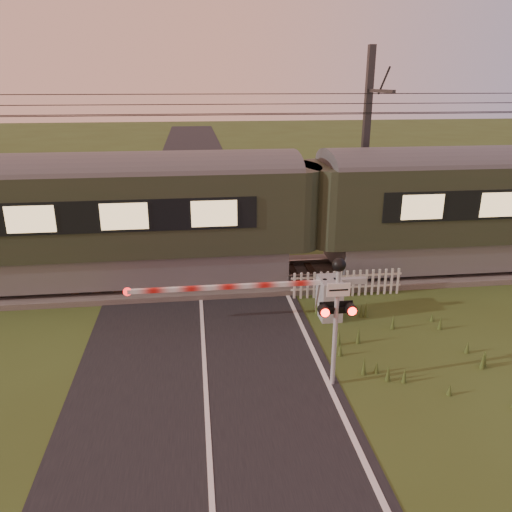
{
  "coord_description": "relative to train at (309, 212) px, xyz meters",
  "views": [
    {
      "loc": [
        -0.08,
        -9.5,
        6.45
      ],
      "look_at": [
        1.53,
        3.2,
        1.97
      ],
      "focal_mm": 35.0,
      "sensor_mm": 36.0,
      "label": 1
    }
  ],
  "objects": [
    {
      "name": "train",
      "position": [
        0.0,
        0.0,
        0.0
      ],
      "size": [
        43.58,
        3.01,
        4.06
      ],
      "color": "slate",
      "rests_on": "ground"
    },
    {
      "name": "picket_fence",
      "position": [
        0.84,
        -1.89,
        -1.88
      ],
      "size": [
        3.58,
        0.07,
        0.86
      ],
      "color": "silver",
      "rests_on": "ground"
    },
    {
      "name": "boom_gate",
      "position": [
        -0.4,
        -3.25,
        -1.66
      ],
      "size": [
        6.82,
        0.9,
        1.2
      ],
      "color": "gray",
      "rests_on": "ground"
    },
    {
      "name": "crossing_signal",
      "position": [
        -0.92,
        -6.62,
        -0.24
      ],
      "size": [
        0.77,
        0.34,
        3.02
      ],
      "color": "gray",
      "rests_on": "ground"
    },
    {
      "name": "road",
      "position": [
        -3.75,
        -6.73,
        -2.3
      ],
      "size": [
        6.0,
        140.0,
        0.03
      ],
      "color": "black",
      "rests_on": "ground"
    },
    {
      "name": "ground",
      "position": [
        -3.76,
        -6.5,
        -2.31
      ],
      "size": [
        160.0,
        160.0,
        0.0
      ],
      "primitive_type": "plane",
      "color": "#35441A",
      "rests_on": "ground"
    },
    {
      "name": "overhead_wires",
      "position": [
        -3.76,
        0.0,
        3.41
      ],
      "size": [
        120.0,
        0.62,
        0.62
      ],
      "color": "black",
      "rests_on": "ground"
    },
    {
      "name": "catenary_mast",
      "position": [
        2.59,
        2.23,
        1.67
      ],
      "size": [
        0.24,
        2.47,
        7.7
      ],
      "color": "#2D2D30",
      "rests_on": "ground"
    },
    {
      "name": "track_bed",
      "position": [
        -3.76,
        0.0,
        -2.25
      ],
      "size": [
        140.0,
        3.4,
        0.39
      ],
      "color": "#47423D",
      "rests_on": "ground"
    }
  ]
}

